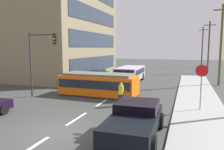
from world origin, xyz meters
TOP-DOWN VIEW (x-y plane):
  - ground_plane at (0.00, 10.00)m, footprint 120.00×120.00m
  - sidewalk_curb_right at (6.80, 6.00)m, footprint 3.20×36.00m
  - lane_stripe_0 at (0.00, -2.00)m, footprint 0.16×2.40m
  - lane_stripe_1 at (0.00, 2.00)m, footprint 0.16×2.40m
  - lane_stripe_2 at (0.00, 6.00)m, footprint 0.16×2.40m
  - lane_stripe_3 at (0.00, 14.18)m, footprint 0.16×2.40m
  - lane_stripe_4 at (0.00, 20.18)m, footprint 0.16×2.40m
  - corner_building at (-14.01, 18.89)m, footprint 16.29×17.31m
  - streetcar_tram at (-1.18, 8.18)m, footprint 6.62×2.69m
  - city_bus at (-0.58, 16.71)m, footprint 2.58×5.66m
  - pedestrian_crossing at (1.63, 5.47)m, footprint 0.50×0.36m
  - pickup_truck_parked at (3.75, 0.53)m, footprint 2.35×5.04m
  - parked_sedan_mid at (-5.62, 12.14)m, footprint 2.13×4.47m
  - parked_sedan_far at (-5.37, 17.86)m, footprint 2.02×4.49m
  - stop_sign at (6.80, 5.87)m, footprint 0.76×0.07m
  - traffic_light_mast at (-5.27, 5.90)m, footprint 2.61×0.33m
  - utility_pole_mid at (9.25, 17.19)m, footprint 1.80×0.24m
  - utility_pole_far at (9.07, 29.37)m, footprint 1.80×0.24m
  - utility_pole_distant at (8.82, 41.12)m, footprint 1.80×0.24m

SIDE VIEW (x-z plane):
  - ground_plane at x=0.00m, z-range 0.00..0.00m
  - lane_stripe_0 at x=0.00m, z-range 0.00..0.01m
  - lane_stripe_1 at x=0.00m, z-range 0.00..0.01m
  - lane_stripe_2 at x=0.00m, z-range 0.00..0.01m
  - lane_stripe_3 at x=0.00m, z-range 0.00..0.01m
  - lane_stripe_4 at x=0.00m, z-range 0.00..0.01m
  - sidewalk_curb_right at x=6.80m, z-range 0.00..0.14m
  - parked_sedan_far at x=-5.37m, z-range 0.03..1.22m
  - parked_sedan_mid at x=-5.62m, z-range 0.03..1.22m
  - pickup_truck_parked at x=3.75m, z-range 0.02..1.57m
  - pedestrian_crossing at x=1.63m, z-range 0.11..1.78m
  - streetcar_tram at x=-1.18m, z-range 0.03..1.96m
  - city_bus at x=-0.58m, z-range 0.13..1.89m
  - stop_sign at x=6.80m, z-range 0.75..3.63m
  - traffic_light_mast at x=-5.27m, z-range 1.03..6.34m
  - utility_pole_far at x=9.07m, z-range 0.18..8.40m
  - utility_pole_distant at x=8.82m, z-range 0.18..8.54m
  - utility_pole_mid at x=9.25m, z-range 0.18..8.82m
  - corner_building at x=-14.01m, z-range 0.00..16.00m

